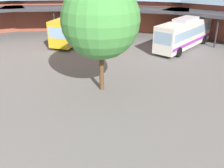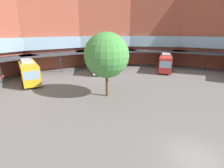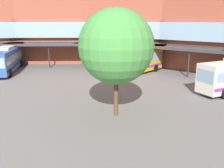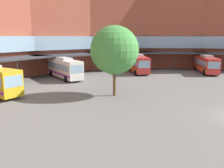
# 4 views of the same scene
# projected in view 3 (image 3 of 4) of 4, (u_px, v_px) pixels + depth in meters

# --- Properties ---
(station_building) EXTENTS (82.84, 44.28, 18.93)m
(station_building) POSITION_uv_depth(u_px,v_px,m) (164.00, 7.00, 26.00)
(station_building) COLOR #9E4C38
(station_building) RESTS_ON ground
(bus_0) EXTENTS (10.64, 9.76, 3.80)m
(bus_0) POSITION_uv_depth(u_px,v_px,m) (7.00, 59.00, 37.33)
(bus_0) COLOR #2D519E
(bus_0) RESTS_ON ground
(bus_5) EXTENTS (3.28, 11.52, 3.80)m
(bus_5) POSITION_uv_depth(u_px,v_px,m) (134.00, 61.00, 35.43)
(bus_5) COLOR gold
(bus_5) RESTS_ON ground
(plaza_tree) EXTENTS (5.91, 5.91, 8.63)m
(plaza_tree) POSITION_uv_depth(u_px,v_px,m) (116.00, 47.00, 19.07)
(plaza_tree) COLOR brown
(plaza_tree) RESTS_ON ground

